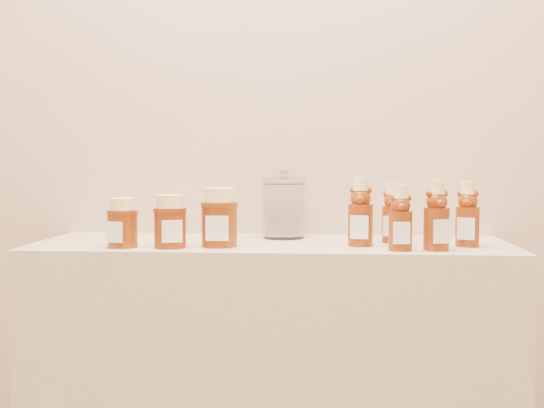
# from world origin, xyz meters

# --- Properties ---
(wall_back) EXTENTS (3.50, 0.02, 2.70)m
(wall_back) POSITION_xyz_m (0.00, 1.75, 1.35)
(wall_back) COLOR tan
(wall_back) RESTS_ON ground
(bear_bottle_back_left) EXTENTS (0.07, 0.07, 0.19)m
(bear_bottle_back_left) POSITION_xyz_m (0.22, 1.50, 1.00)
(bear_bottle_back_left) COLOR #612007
(bear_bottle_back_left) RESTS_ON display_table
(bear_bottle_back_mid) EXTENTS (0.07, 0.07, 0.17)m
(bear_bottle_back_mid) POSITION_xyz_m (0.31, 1.57, 0.99)
(bear_bottle_back_mid) COLOR #612007
(bear_bottle_back_mid) RESTS_ON display_table
(bear_bottle_back_right) EXTENTS (0.08, 0.08, 0.18)m
(bear_bottle_back_right) POSITION_xyz_m (0.48, 1.51, 0.99)
(bear_bottle_back_right) COLOR #612007
(bear_bottle_back_right) RESTS_ON display_table
(bear_bottle_front_left) EXTENTS (0.06, 0.06, 0.17)m
(bear_bottle_front_left) POSITION_xyz_m (0.31, 1.42, 0.99)
(bear_bottle_front_left) COLOR #612007
(bear_bottle_front_left) RESTS_ON display_table
(bear_bottle_front_right) EXTENTS (0.08, 0.08, 0.18)m
(bear_bottle_front_right) POSITION_xyz_m (0.39, 1.43, 0.99)
(bear_bottle_front_right) COLOR #612007
(bear_bottle_front_right) RESTS_ON display_table
(honey_jar_left) EXTENTS (0.09, 0.09, 0.12)m
(honey_jar_left) POSITION_xyz_m (-0.35, 1.43, 0.96)
(honey_jar_left) COLOR #612007
(honey_jar_left) RESTS_ON display_table
(honey_jar_back) EXTENTS (0.09, 0.09, 0.14)m
(honey_jar_back) POSITION_xyz_m (-0.12, 1.46, 0.97)
(honey_jar_back) COLOR #612007
(honey_jar_back) RESTS_ON display_table
(honey_jar_front) EXTENTS (0.10, 0.10, 0.13)m
(honey_jar_front) POSITION_xyz_m (-0.23, 1.43, 0.96)
(honey_jar_front) COLOR #612007
(honey_jar_front) RESTS_ON display_table
(glass_canister) EXTENTS (0.13, 0.13, 0.18)m
(glass_canister) POSITION_xyz_m (0.02, 1.65, 0.99)
(glass_canister) COLOR white
(glass_canister) RESTS_ON display_table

